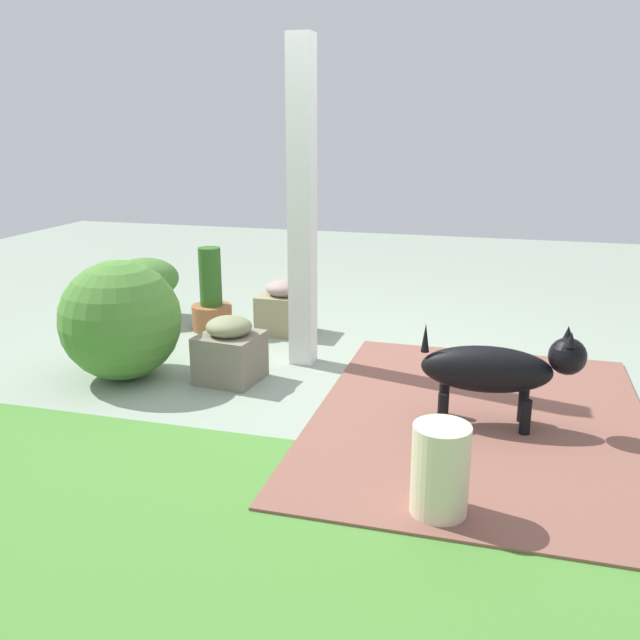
{
  "coord_description": "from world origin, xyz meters",
  "views": [
    {
      "loc": [
        -1.0,
        4.08,
        1.59
      ],
      "look_at": [
        0.13,
        -0.02,
        0.36
      ],
      "focal_mm": 38.2,
      "sensor_mm": 36.0,
      "label": 1
    }
  ],
  "objects": [
    {
      "name": "ground_plane",
      "position": [
        0.0,
        0.0,
        0.0
      ],
      "size": [
        12.0,
        12.0,
        0.0
      ],
      "primitive_type": "plane",
      "color": "gray"
    },
    {
      "name": "brick_path",
      "position": [
        -0.93,
        0.49,
        0.01
      ],
      "size": [
        1.8,
        2.4,
        0.02
      ],
      "primitive_type": "cube",
      "color": "brown",
      "rests_on": "ground"
    },
    {
      "name": "lawn_patch",
      "position": [
        0.6,
        2.4,
        0.0
      ],
      "size": [
        5.2,
        2.8,
        0.01
      ],
      "primitive_type": "cube",
      "color": "#4B8634",
      "rests_on": "ground"
    },
    {
      "name": "porch_pillar",
      "position": [
        0.3,
        -0.19,
        1.07
      ],
      "size": [
        0.16,
        0.16,
        2.13
      ],
      "primitive_type": "cube",
      "color": "white",
      "rests_on": "ground"
    },
    {
      "name": "stone_planter_nearest",
      "position": [
        0.64,
        -0.81,
        0.2
      ],
      "size": [
        0.4,
        0.35,
        0.43
      ],
      "color": "gray",
      "rests_on": "ground"
    },
    {
      "name": "stone_planter_mid",
      "position": [
        0.65,
        0.27,
        0.2
      ],
      "size": [
        0.41,
        0.4,
        0.42
      ],
      "color": "gray",
      "rests_on": "ground"
    },
    {
      "name": "round_shrub",
      "position": [
        1.34,
        0.41,
        0.39
      ],
      "size": [
        0.77,
        0.77,
        0.77
      ],
      "primitive_type": "sphere",
      "color": "#4A8133",
      "rests_on": "ground"
    },
    {
      "name": "terracotta_pot_broad",
      "position": [
        1.9,
        -0.88,
        0.31
      ],
      "size": [
        0.57,
        0.57,
        0.51
      ],
      "color": "#B97640",
      "rests_on": "ground"
    },
    {
      "name": "terracotta_pot_tall",
      "position": [
        1.23,
        -0.73,
        0.24
      ],
      "size": [
        0.32,
        0.32,
        0.66
      ],
      "color": "#995B36",
      "rests_on": "ground"
    },
    {
      "name": "dog",
      "position": [
        -1.01,
        0.56,
        0.34
      ],
      "size": [
        0.85,
        0.27,
        0.58
      ],
      "color": "black",
      "rests_on": "ground"
    },
    {
      "name": "ceramic_urn",
      "position": [
        -0.81,
        1.51,
        0.21
      ],
      "size": [
        0.24,
        0.24,
        0.41
      ],
      "primitive_type": "cylinder",
      "color": "beige",
      "rests_on": "ground"
    }
  ]
}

